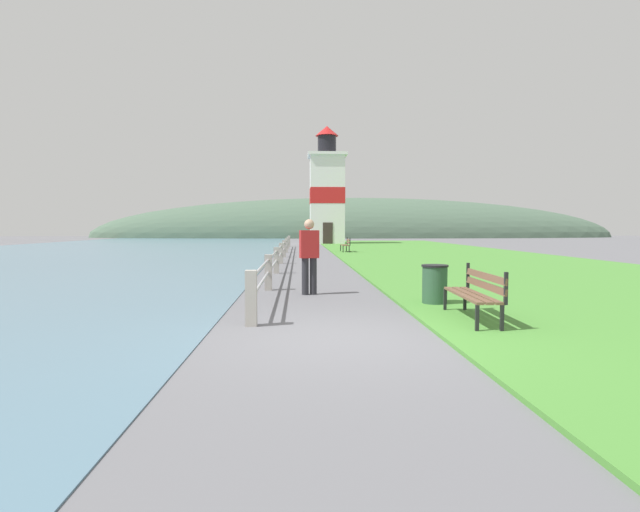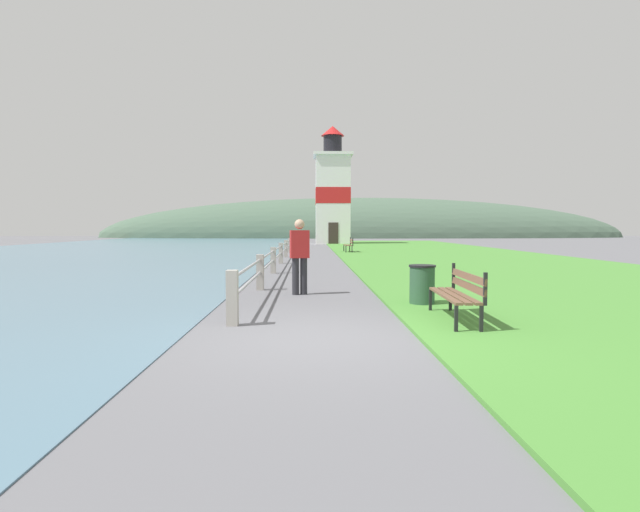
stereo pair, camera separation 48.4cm
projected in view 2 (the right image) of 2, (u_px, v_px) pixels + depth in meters
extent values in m
plane|color=slate|center=(317.00, 339.00, 7.16)|extent=(160.00, 160.00, 0.00)
cube|color=#4C8E38|center=(451.00, 256.00, 26.67)|extent=(12.00, 58.18, 0.06)
cube|color=slate|center=(46.00, 257.00, 26.22)|extent=(24.00, 93.09, 0.01)
cube|color=#A8A399|center=(232.00, 298.00, 8.10)|extent=(0.18, 0.18, 0.91)
cube|color=#A8A399|center=(260.00, 272.00, 12.66)|extent=(0.18, 0.18, 0.91)
cube|color=#A8A399|center=(273.00, 260.00, 17.21)|extent=(0.18, 0.18, 0.91)
cube|color=#A8A399|center=(281.00, 253.00, 21.77)|extent=(0.18, 0.18, 0.91)
cube|color=#A8A399|center=(286.00, 249.00, 26.33)|extent=(0.18, 0.18, 0.91)
cube|color=#A8A399|center=(289.00, 245.00, 30.89)|extent=(0.18, 0.18, 0.91)
cube|color=#A8A399|center=(292.00, 243.00, 35.45)|extent=(0.18, 0.18, 0.91)
cube|color=#A8A399|center=(294.00, 241.00, 40.01)|extent=(0.18, 0.18, 0.91)
cylinder|color=#B2B2B7|center=(284.00, 244.00, 24.03)|extent=(0.06, 31.97, 0.06)
cylinder|color=#B2B2B7|center=(284.00, 251.00, 24.05)|extent=(0.06, 31.97, 0.06)
cube|color=brown|center=(444.00, 295.00, 8.29)|extent=(0.19, 1.94, 0.04)
cube|color=brown|center=(453.00, 295.00, 8.29)|extent=(0.19, 1.94, 0.04)
cube|color=brown|center=(462.00, 295.00, 8.28)|extent=(0.19, 1.94, 0.04)
cube|color=brown|center=(468.00, 276.00, 8.26)|extent=(0.13, 1.94, 0.11)
cube|color=brown|center=(467.00, 286.00, 8.27)|extent=(0.13, 1.94, 0.11)
cube|color=black|center=(456.00, 321.00, 7.36)|extent=(0.05, 0.05, 0.45)
cube|color=black|center=(430.00, 301.00, 9.25)|extent=(0.05, 0.05, 0.45)
cube|color=black|center=(481.00, 321.00, 7.35)|extent=(0.05, 0.05, 0.45)
cube|color=black|center=(450.00, 301.00, 9.24)|extent=(0.05, 0.05, 0.45)
cube|color=black|center=(485.00, 289.00, 7.33)|extent=(0.05, 0.05, 0.49)
cube|color=black|center=(453.00, 276.00, 9.21)|extent=(0.05, 0.05, 0.49)
cube|color=brown|center=(345.00, 245.00, 30.95)|extent=(0.14, 1.61, 0.04)
cube|color=brown|center=(348.00, 245.00, 30.96)|extent=(0.14, 1.61, 0.04)
cube|color=brown|center=(350.00, 245.00, 30.96)|extent=(0.14, 1.61, 0.04)
cube|color=brown|center=(352.00, 240.00, 30.94)|extent=(0.08, 1.61, 0.11)
cube|color=brown|center=(352.00, 243.00, 30.95)|extent=(0.08, 1.61, 0.11)
cube|color=black|center=(346.00, 250.00, 30.19)|extent=(0.05, 0.05, 0.45)
cube|color=black|center=(344.00, 249.00, 31.74)|extent=(0.05, 0.05, 0.45)
cube|color=black|center=(352.00, 250.00, 30.20)|extent=(0.05, 0.05, 0.45)
cube|color=black|center=(350.00, 249.00, 31.75)|extent=(0.05, 0.05, 0.45)
cube|color=black|center=(353.00, 242.00, 30.17)|extent=(0.05, 0.05, 0.49)
cube|color=black|center=(350.00, 241.00, 31.73)|extent=(0.05, 0.05, 0.49)
cube|color=white|center=(333.00, 200.00, 46.82)|extent=(3.14, 3.14, 8.15)
cube|color=red|center=(333.00, 196.00, 46.79)|extent=(3.18, 3.18, 1.47)
cube|color=white|center=(333.00, 155.00, 46.57)|extent=(3.61, 3.61, 0.25)
cylinder|color=black|center=(333.00, 145.00, 46.51)|extent=(1.73, 1.73, 1.67)
cone|color=red|center=(333.00, 131.00, 46.44)|extent=(2.16, 2.16, 0.92)
cube|color=#332823|center=(333.00, 233.00, 45.41)|extent=(0.90, 0.06, 2.00)
cylinder|color=#28282D|center=(296.00, 276.00, 11.80)|extent=(0.16, 0.16, 0.87)
cylinder|color=#28282D|center=(304.00, 276.00, 11.84)|extent=(0.16, 0.16, 0.87)
cube|color=#B22323|center=(300.00, 244.00, 11.78)|extent=(0.47, 0.31, 0.65)
sphere|color=tan|center=(300.00, 224.00, 11.75)|extent=(0.24, 0.24, 0.24)
cylinder|color=#2D5138|center=(422.00, 287.00, 10.06)|extent=(0.50, 0.50, 0.80)
cylinder|color=black|center=(422.00, 266.00, 10.04)|extent=(0.54, 0.54, 0.04)
ellipsoid|color=#4C6651|center=(363.00, 237.00, 75.98)|extent=(80.00, 16.00, 12.00)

